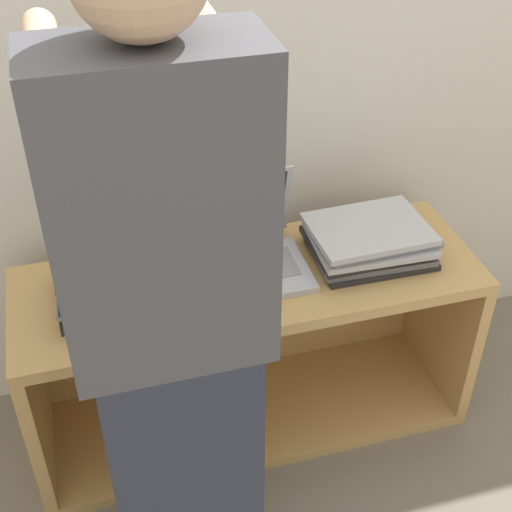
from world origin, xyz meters
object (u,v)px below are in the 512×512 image
at_px(laptop_stack_right, 369,240).
at_px(person, 172,333).
at_px(laptop_stack_left, 121,285).
at_px(laptop_open, 245,251).

relative_size(laptop_stack_right, person, 0.21).
relative_size(laptop_stack_left, laptop_stack_right, 0.99).
xyz_separation_m(laptop_stack_left, person, (0.07, -0.45, 0.21)).
xyz_separation_m(laptop_open, laptop_stack_right, (0.36, -0.05, 0.00)).
bearing_deg(laptop_stack_right, person, -145.10).
distance_m(laptop_stack_right, person, 0.82).
bearing_deg(laptop_stack_right, laptop_stack_left, -179.81).
xyz_separation_m(laptop_open, laptop_stack_left, (-0.36, -0.05, -0.01)).
distance_m(laptop_open, laptop_stack_left, 0.36).
height_order(laptop_stack_right, person, person).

